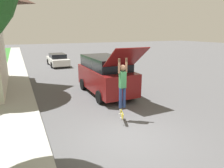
% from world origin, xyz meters
% --- Properties ---
extents(ground_plane, '(120.00, 120.00, 0.00)m').
position_xyz_m(ground_plane, '(0.00, 0.00, 0.00)').
color(ground_plane, '#49494C').
extents(sidewalk, '(1.80, 80.00, 0.10)m').
position_xyz_m(sidewalk, '(-3.60, 6.00, 0.05)').
color(sidewalk, '#9E9E99').
rests_on(sidewalk, ground_plane).
extents(suv_parked, '(2.16, 5.46, 2.98)m').
position_xyz_m(suv_parked, '(1.28, 4.98, 1.19)').
color(suv_parked, maroon).
rests_on(suv_parked, ground_plane).
extents(car_down_street, '(1.89, 4.49, 1.33)m').
position_xyz_m(car_down_street, '(0.64, 16.74, 0.65)').
color(car_down_street, silver).
rests_on(car_down_street, ground_plane).
extents(skateboarder, '(0.41, 0.24, 2.05)m').
position_xyz_m(skateboarder, '(0.38, 1.15, 1.67)').
color(skateboarder, navy).
rests_on(skateboarder, ground_plane).
extents(skateboard, '(0.34, 0.74, 0.27)m').
position_xyz_m(skateboard, '(0.29, 1.04, 0.37)').
color(skateboard, '#A89323').
rests_on(skateboard, ground_plane).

